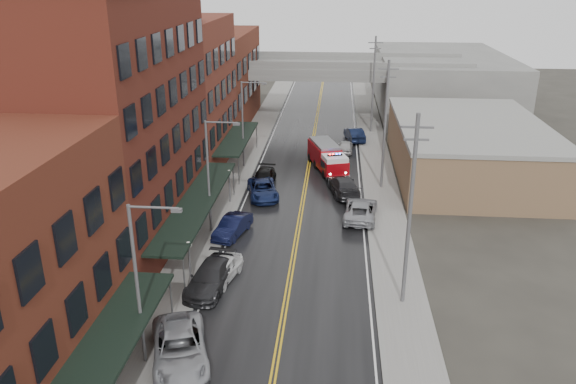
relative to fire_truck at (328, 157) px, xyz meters
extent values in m
cube|color=black|center=(-1.98, -9.76, -1.45)|extent=(11.00, 160.00, 0.02)
cube|color=slate|center=(-9.28, -9.76, -1.38)|extent=(3.00, 160.00, 0.15)
cube|color=slate|center=(5.32, -9.76, -1.38)|extent=(3.00, 160.00, 0.15)
cube|color=gray|center=(-7.63, -9.76, -1.38)|extent=(0.30, 160.00, 0.15)
cube|color=gray|center=(3.67, -9.76, -1.38)|extent=(0.30, 160.00, 0.15)
cube|color=#4C1C14|center=(-15.28, -16.76, 7.54)|extent=(9.00, 20.00, 18.00)
cube|color=maroon|center=(-15.28, 0.74, 6.04)|extent=(9.00, 15.00, 15.00)
cube|color=#602719|center=(-15.28, 18.24, 4.54)|extent=(9.00, 20.00, 12.00)
cube|color=brown|center=(14.02, 0.24, 1.04)|extent=(14.00, 22.00, 5.00)
cube|color=slate|center=(16.02, 30.24, 2.54)|extent=(18.00, 30.00, 8.00)
cube|color=black|center=(-9.48, -35.76, 1.54)|extent=(2.60, 16.00, 0.18)
cylinder|color=slate|center=(-8.33, -28.16, 0.04)|extent=(0.10, 0.10, 3.00)
cube|color=black|center=(-9.48, -16.76, 1.54)|extent=(2.60, 18.00, 0.18)
cylinder|color=slate|center=(-8.33, -25.36, 0.04)|extent=(0.10, 0.10, 3.00)
cylinder|color=slate|center=(-8.33, -8.16, 0.04)|extent=(0.10, 0.10, 3.00)
cube|color=black|center=(-9.48, 0.74, 1.54)|extent=(2.60, 13.00, 0.18)
cylinder|color=slate|center=(-8.33, -5.36, 0.04)|extent=(0.10, 0.10, 3.00)
cylinder|color=slate|center=(-8.33, 6.84, 0.04)|extent=(0.10, 0.10, 3.00)
cylinder|color=#59595B|center=(-8.38, -23.76, -0.06)|extent=(0.14, 0.14, 2.80)
sphere|color=silver|center=(-8.38, -23.76, 1.44)|extent=(0.44, 0.44, 0.44)
cylinder|color=#59595B|center=(-8.38, -9.76, -0.06)|extent=(0.14, 0.14, 2.80)
sphere|color=silver|center=(-8.38, -9.76, 1.44)|extent=(0.44, 0.44, 0.44)
cylinder|color=#59595B|center=(-8.78, -31.76, 3.04)|extent=(0.18, 0.18, 9.00)
cylinder|color=#59595B|center=(-7.58, -31.76, 7.44)|extent=(2.40, 0.12, 0.12)
cube|color=#59595B|center=(-6.48, -31.76, 7.34)|extent=(0.50, 0.22, 0.18)
cylinder|color=#59595B|center=(-8.78, -15.76, 3.04)|extent=(0.18, 0.18, 9.00)
cylinder|color=#59595B|center=(-7.58, -15.76, 7.44)|extent=(2.40, 0.12, 0.12)
cube|color=#59595B|center=(-6.48, -15.76, 7.34)|extent=(0.50, 0.22, 0.18)
cylinder|color=#59595B|center=(-8.78, 0.24, 3.04)|extent=(0.18, 0.18, 9.00)
cylinder|color=#59595B|center=(-7.58, 0.24, 7.44)|extent=(2.40, 0.12, 0.12)
cube|color=#59595B|center=(-6.48, 0.24, 7.34)|extent=(0.50, 0.22, 0.18)
cylinder|color=#59595B|center=(5.22, -24.76, 4.54)|extent=(0.24, 0.24, 12.00)
cube|color=#59595B|center=(5.22, -24.76, 9.74)|extent=(1.80, 0.12, 0.12)
cube|color=#59595B|center=(5.22, -24.76, 9.04)|extent=(1.40, 0.12, 0.12)
cylinder|color=#59595B|center=(5.22, -4.76, 4.54)|extent=(0.24, 0.24, 12.00)
cube|color=#59595B|center=(5.22, -4.76, 9.74)|extent=(1.80, 0.12, 0.12)
cube|color=#59595B|center=(5.22, -4.76, 9.04)|extent=(1.40, 0.12, 0.12)
cylinder|color=#59595B|center=(5.22, 15.24, 4.54)|extent=(0.24, 0.24, 12.00)
cube|color=#59595B|center=(5.22, 15.24, 9.74)|extent=(1.80, 0.12, 0.12)
cube|color=#59595B|center=(5.22, 15.24, 9.04)|extent=(1.40, 0.12, 0.12)
cube|color=slate|center=(-1.98, 22.24, 5.29)|extent=(40.00, 10.00, 1.50)
cube|color=slate|center=(-12.98, 22.24, 1.54)|extent=(1.60, 8.00, 6.00)
cube|color=slate|center=(9.02, 22.24, 1.54)|extent=(1.60, 8.00, 6.00)
cube|color=maroon|center=(-0.35, 1.11, -0.02)|extent=(3.76, 5.57, 1.95)
cube|color=maroon|center=(0.75, -2.34, -0.30)|extent=(2.95, 3.01, 1.39)
cube|color=silver|center=(0.75, -2.34, 0.63)|extent=(2.78, 2.79, 0.46)
cube|color=black|center=(0.69, -2.16, -0.02)|extent=(2.68, 2.13, 0.74)
cube|color=slate|center=(-0.35, 1.11, 1.09)|extent=(3.43, 5.15, 0.28)
cube|color=black|center=(0.75, -2.34, 0.94)|extent=(1.49, 0.70, 0.13)
sphere|color=#FF0C0C|center=(0.26, -2.50, 1.01)|extent=(0.19, 0.19, 0.19)
sphere|color=#1933FF|center=(1.23, -2.19, 1.01)|extent=(0.19, 0.19, 0.19)
cylinder|color=black|center=(-0.20, -2.74, -1.00)|extent=(0.98, 0.59, 0.93)
cylinder|color=black|center=(1.75, -2.12, -1.00)|extent=(0.98, 0.59, 0.93)
cylinder|color=black|center=(-1.19, 0.36, -1.00)|extent=(0.98, 0.59, 0.93)
cylinder|color=black|center=(0.76, 0.98, -1.00)|extent=(0.98, 0.59, 0.93)
cylinder|color=black|center=(-1.89, 2.57, -1.00)|extent=(0.98, 0.59, 0.93)
cylinder|color=black|center=(0.05, 3.19, -1.00)|extent=(0.98, 0.59, 0.93)
imported|color=#94969B|center=(-6.98, -31.48, -0.62)|extent=(4.51, 6.60, 1.68)
imported|color=#262628|center=(-6.98, -24.06, -0.66)|extent=(2.93, 5.77, 1.61)
imported|color=white|center=(-6.47, -22.96, -0.74)|extent=(2.62, 4.51, 1.44)
imported|color=black|center=(-6.98, -16.17, -0.71)|extent=(2.68, 4.82, 1.50)
imported|color=#14204C|center=(-5.67, -8.04, -0.71)|extent=(3.69, 5.82, 1.50)
imported|color=black|center=(-5.99, -4.96, -0.74)|extent=(2.11, 4.98, 1.43)
imported|color=#989A9F|center=(3.02, -12.10, -0.68)|extent=(3.15, 5.86, 1.56)
imported|color=#252427|center=(1.62, -6.62, -0.64)|extent=(3.47, 6.02, 1.64)
imported|color=#B6B6B6|center=(1.92, 6.44, -0.78)|extent=(1.78, 4.05, 1.36)
imported|color=black|center=(3.02, 11.27, -0.65)|extent=(2.70, 5.15, 1.61)
camera|label=1|loc=(0.80, -55.15, 17.63)|focal=35.00mm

